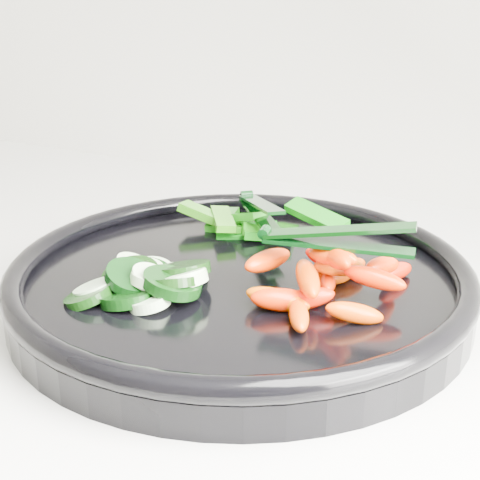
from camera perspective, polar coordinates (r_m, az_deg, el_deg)
The scene contains 6 objects.
veggie_tray at distance 0.55m, azimuth -0.00°, elevation -3.40°, with size 0.42×0.42×0.04m.
cucumber_pile at distance 0.52m, azimuth -7.96°, elevation -3.29°, with size 0.11×0.12×0.04m.
carrot_pile at distance 0.50m, azimuth 7.22°, elevation -3.32°, with size 0.12×0.15×0.05m.
pepper_pile at distance 0.64m, azimuth 0.98°, elevation 1.45°, with size 0.16×0.10×0.03m.
tong_carrot at distance 0.49m, azimuth 7.92°, elevation 0.20°, with size 0.11×0.04×0.02m.
tong_pepper at distance 0.63m, azimuth 1.67°, elevation 2.68°, with size 0.09×0.09×0.02m.
Camera 1 is at (0.45, 1.21, 1.17)m, focal length 50.00 mm.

